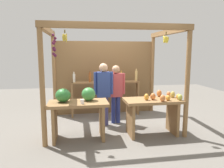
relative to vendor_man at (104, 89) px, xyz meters
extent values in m
plane|color=slate|center=(0.18, 0.03, -0.93)|extent=(12.00, 12.00, 0.00)
cylinder|color=olive|center=(-1.29, -1.02, 0.26)|extent=(0.10, 0.10, 2.39)
cylinder|color=olive|center=(1.65, -1.02, 0.26)|extent=(0.10, 0.10, 2.39)
cylinder|color=olive|center=(-1.29, 1.09, 0.26)|extent=(0.10, 0.10, 2.39)
cylinder|color=olive|center=(1.65, 1.09, 0.26)|extent=(0.10, 0.10, 2.39)
cube|color=olive|center=(0.18, -1.02, 1.39)|extent=(3.04, 0.12, 0.12)
cube|color=olive|center=(-1.29, 0.03, 1.39)|extent=(0.12, 2.21, 0.12)
cube|color=olive|center=(1.65, 0.03, 1.39)|extent=(0.12, 2.21, 0.12)
cube|color=brown|center=(0.18, 1.11, 0.14)|extent=(2.94, 0.04, 2.15)
cylinder|color=brown|center=(-0.85, -0.89, 1.28)|extent=(0.02, 0.02, 0.06)
ellipsoid|color=gold|center=(-0.82, -0.89, 1.15)|extent=(0.04, 0.06, 0.14)
ellipsoid|color=gold|center=(-0.83, -0.85, 1.18)|extent=(0.06, 0.05, 0.14)
ellipsoid|color=gold|center=(-0.86, -0.86, 1.16)|extent=(0.06, 0.05, 0.14)
ellipsoid|color=gold|center=(-0.88, -0.89, 1.17)|extent=(0.04, 0.06, 0.14)
ellipsoid|color=gold|center=(-0.86, -0.90, 1.18)|extent=(0.07, 0.06, 0.14)
ellipsoid|color=gold|center=(-0.84, -0.90, 1.17)|extent=(0.07, 0.06, 0.14)
cylinder|color=brown|center=(1.21, -0.86, 1.28)|extent=(0.02, 0.02, 0.06)
ellipsoid|color=yellow|center=(1.25, -0.86, 1.14)|extent=(0.04, 0.09, 0.15)
ellipsoid|color=yellow|center=(1.22, -0.83, 1.15)|extent=(0.09, 0.06, 0.15)
ellipsoid|color=yellow|center=(1.19, -0.82, 1.15)|extent=(0.07, 0.06, 0.15)
ellipsoid|color=yellow|center=(1.17, -0.86, 1.17)|extent=(0.04, 0.08, 0.15)
ellipsoid|color=yellow|center=(1.19, -0.88, 1.15)|extent=(0.07, 0.06, 0.15)
ellipsoid|color=yellow|center=(1.22, -0.87, 1.16)|extent=(0.09, 0.07, 0.15)
cylinder|color=#4C422D|center=(-1.07, -0.67, 1.04)|extent=(0.01, 0.01, 0.55)
sphere|color=#511938|center=(-1.09, -0.67, 1.23)|extent=(0.06, 0.06, 0.06)
sphere|color=#511938|center=(-1.05, -0.69, 1.17)|extent=(0.06, 0.06, 0.06)
sphere|color=#511938|center=(-1.07, -0.67, 1.11)|extent=(0.07, 0.07, 0.07)
sphere|color=#601E42|center=(-1.09, -0.68, 1.07)|extent=(0.07, 0.07, 0.07)
sphere|color=#511938|center=(-1.09, -0.66, 0.97)|extent=(0.07, 0.07, 0.07)
sphere|color=#511938|center=(-1.08, -0.67, 0.94)|extent=(0.07, 0.07, 0.07)
sphere|color=#511938|center=(-1.09, -0.70, 0.86)|extent=(0.06, 0.06, 0.06)
sphere|color=#511938|center=(-1.07, -0.66, 0.83)|extent=(0.07, 0.07, 0.07)
cube|color=olive|center=(-0.63, -0.76, -0.16)|extent=(1.23, 0.64, 0.06)
cube|color=olive|center=(-1.12, -0.76, -0.56)|extent=(0.06, 0.58, 0.74)
cube|color=olive|center=(-0.13, -0.76, -0.56)|extent=(0.06, 0.58, 0.74)
ellipsoid|color=#2D7533|center=(-0.93, -0.70, 0.01)|extent=(0.41, 0.41, 0.28)
ellipsoid|color=#38843D|center=(-0.41, -0.67, 0.01)|extent=(0.38, 0.38, 0.29)
cylinder|color=white|center=(-0.55, -0.94, -0.09)|extent=(0.07, 0.07, 0.09)
cube|color=olive|center=(0.99, -0.76, -0.16)|extent=(1.23, 0.64, 0.06)
cube|color=olive|center=(0.50, -0.76, -0.56)|extent=(0.06, 0.58, 0.74)
cube|color=olive|center=(1.48, -0.76, -0.56)|extent=(0.06, 0.58, 0.74)
ellipsoid|color=gold|center=(1.27, -0.94, -0.07)|extent=(0.12, 0.12, 0.12)
ellipsoid|color=#CC7038|center=(1.12, -1.00, -0.06)|extent=(0.13, 0.13, 0.14)
ellipsoid|color=#E07F47|center=(1.47, -0.52, -0.07)|extent=(0.13, 0.13, 0.12)
ellipsoid|color=#CC7038|center=(1.25, -0.51, -0.05)|extent=(0.14, 0.14, 0.16)
ellipsoid|color=#A8B24C|center=(1.54, -0.95, -0.07)|extent=(0.13, 0.13, 0.13)
ellipsoid|color=#CC7038|center=(0.98, -0.82, -0.06)|extent=(0.12, 0.12, 0.15)
ellipsoid|color=gold|center=(1.55, -0.85, -0.07)|extent=(0.12, 0.12, 0.12)
ellipsoid|color=gold|center=(0.83, -0.82, -0.06)|extent=(0.13, 0.13, 0.14)
ellipsoid|color=#B79E47|center=(1.50, -0.67, -0.06)|extent=(0.14, 0.14, 0.15)
cube|color=olive|center=(-0.79, 0.82, -0.43)|extent=(0.05, 0.20, 1.00)
cube|color=olive|center=(1.12, 0.82, -0.43)|extent=(0.05, 0.20, 1.00)
cube|color=olive|center=(0.16, 0.82, 0.05)|extent=(1.91, 0.22, 0.04)
cylinder|color=silver|center=(-0.73, 0.82, 0.18)|extent=(0.07, 0.07, 0.23)
cylinder|color=silver|center=(-0.73, 0.82, 0.33)|extent=(0.03, 0.03, 0.06)
cylinder|color=#994C1E|center=(-0.28, 0.82, 0.19)|extent=(0.07, 0.07, 0.24)
cylinder|color=#994C1E|center=(-0.28, 0.82, 0.33)|extent=(0.03, 0.03, 0.06)
cylinder|color=#994C1E|center=(0.16, 0.82, 0.19)|extent=(0.07, 0.07, 0.24)
cylinder|color=#994C1E|center=(0.16, 0.82, 0.34)|extent=(0.03, 0.03, 0.06)
cylinder|color=gold|center=(0.62, 0.82, 0.19)|extent=(0.07, 0.07, 0.25)
cylinder|color=gold|center=(0.62, 0.82, 0.34)|extent=(0.03, 0.03, 0.06)
cylinder|color=#D8B266|center=(1.06, 0.82, 0.21)|extent=(0.07, 0.07, 0.30)
cylinder|color=#D8B266|center=(1.06, 0.82, 0.39)|extent=(0.03, 0.03, 0.06)
cylinder|color=#45437A|center=(-0.06, 0.00, -0.57)|extent=(0.11, 0.11, 0.73)
cylinder|color=#45437A|center=(0.06, 0.00, -0.57)|extent=(0.11, 0.11, 0.73)
cube|color=#2D428C|center=(0.00, 0.00, 0.11)|extent=(0.32, 0.19, 0.62)
cylinder|color=#2D428C|center=(-0.20, 0.00, 0.14)|extent=(0.08, 0.08, 0.56)
cylinder|color=#2D428C|center=(0.20, 0.00, 0.14)|extent=(0.08, 0.08, 0.56)
sphere|color=tan|center=(0.00, 0.00, 0.52)|extent=(0.21, 0.21, 0.21)
cylinder|color=navy|center=(0.27, 0.12, -0.58)|extent=(0.11, 0.11, 0.70)
cylinder|color=navy|center=(0.39, 0.12, -0.58)|extent=(0.11, 0.11, 0.70)
cube|color=#BF474C|center=(0.33, 0.12, 0.07)|extent=(0.32, 0.19, 0.59)
cylinder|color=#BF474C|center=(0.13, 0.12, 0.10)|extent=(0.08, 0.08, 0.53)
cylinder|color=#BF474C|center=(0.53, 0.12, 0.10)|extent=(0.08, 0.08, 0.53)
sphere|color=tan|center=(0.33, 0.12, 0.47)|extent=(0.20, 0.20, 0.20)
camera|label=1|loc=(-0.62, -5.08, 0.88)|focal=33.72mm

